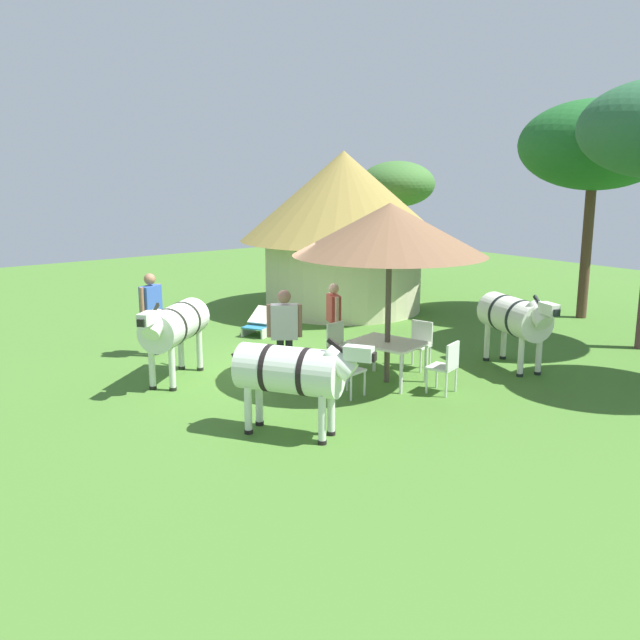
{
  "coord_description": "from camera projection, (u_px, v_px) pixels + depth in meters",
  "views": [
    {
      "loc": [
        10.72,
        -7.47,
        3.77
      ],
      "look_at": [
        0.66,
        0.3,
        1.0
      ],
      "focal_mm": 39.33,
      "sensor_mm": 36.0,
      "label": 1
    }
  ],
  "objects": [
    {
      "name": "patio_dining_table",
      "position": [
        387.0,
        346.0,
        12.46
      ],
      "size": [
        1.43,
        1.22,
        0.74
      ],
      "rotation": [
        0.0,
        0.0,
        0.24
      ],
      "color": "silver",
      "rests_on": "ground_plane"
    },
    {
      "name": "guest_behind_table",
      "position": [
        334.0,
        314.0,
        13.87
      ],
      "size": [
        0.52,
        0.34,
        1.55
      ],
      "rotation": [
        0.0,
        0.0,
        5.88
      ],
      "color": "black",
      "rests_on": "ground_plane"
    },
    {
      "name": "acacia_tree_left_background",
      "position": [
        397.0,
        185.0,
        22.59
      ],
      "size": [
        2.44,
        2.44,
        3.99
      ],
      "color": "brown",
      "rests_on": "ground_plane"
    },
    {
      "name": "acacia_tree_right_background",
      "position": [
        595.0,
        146.0,
        17.09
      ],
      "size": [
        3.66,
        3.66,
        5.41
      ],
      "color": "#503528",
      "rests_on": "ground_plane"
    },
    {
      "name": "shade_umbrella",
      "position": [
        390.0,
        229.0,
        12.02
      ],
      "size": [
        3.38,
        3.38,
        3.18
      ],
      "color": "brown",
      "rests_on": "ground_plane"
    },
    {
      "name": "thatched_hut",
      "position": [
        343.0,
        221.0,
        18.57
      ],
      "size": [
        5.49,
        5.49,
        4.21
      ],
      "rotation": [
        0.0,
        0.0,
        4.65
      ],
      "color": "beige",
      "rests_on": "ground_plane"
    },
    {
      "name": "zebra_by_umbrella",
      "position": [
        515.0,
        317.0,
        13.25
      ],
      "size": [
        2.11,
        1.16,
        1.53
      ],
      "rotation": [
        0.0,
        0.0,
        4.38
      ],
      "color": "silver",
      "rests_on": "ground_plane"
    },
    {
      "name": "zebra_toward_hut",
      "position": [
        293.0,
        371.0,
        9.9
      ],
      "size": [
        1.92,
        1.4,
        1.49
      ],
      "rotation": [
        0.0,
        0.0,
        5.26
      ],
      "color": "silver",
      "rests_on": "ground_plane"
    },
    {
      "name": "ground_plane",
      "position": [
        287.0,
        367.0,
        13.55
      ],
      "size": [
        36.0,
        36.0,
        0.0
      ],
      "primitive_type": "plane",
      "color": "#44722A"
    },
    {
      "name": "guest_beside_umbrella",
      "position": [
        284.0,
        329.0,
        12.11
      ],
      "size": [
        0.45,
        0.51,
        1.72
      ],
      "rotation": [
        0.0,
        0.0,
        0.94
      ],
      "color": "black",
      "rests_on": "ground_plane"
    },
    {
      "name": "patio_chair_west_end",
      "position": [
        346.0,
        367.0,
        11.65
      ],
      "size": [
        0.51,
        0.49,
        0.9
      ],
      "rotation": [
        0.0,
        0.0,
        0.18
      ],
      "color": "silver",
      "rests_on": "ground_plane"
    },
    {
      "name": "striped_lounge_chair",
      "position": [
        259.0,
        324.0,
        16.07
      ],
      "size": [
        0.84,
        0.97,
        0.6
      ],
      "rotation": [
        0.0,
        0.0,
        3.62
      ],
      "color": "teal",
      "rests_on": "ground_plane"
    },
    {
      "name": "standing_watcher",
      "position": [
        151.0,
        307.0,
        14.16
      ],
      "size": [
        0.39,
        0.56,
        1.7
      ],
      "rotation": [
        0.0,
        0.0,
        -1.13
      ],
      "color": "black",
      "rests_on": "ground_plane"
    },
    {
      "name": "patio_chair_east_end",
      "position": [
        339.0,
        343.0,
        13.27
      ],
      "size": [
        0.48,
        0.5,
        0.9
      ],
      "rotation": [
        0.0,
        0.0,
        -1.42
      ],
      "color": "white",
      "rests_on": "ground_plane"
    },
    {
      "name": "patio_chair_near_hut",
      "position": [
        447.0,
        364.0,
        11.84
      ],
      "size": [
        0.53,
        0.54,
        0.9
      ],
      "rotation": [
        0.0,
        0.0,
        -4.42
      ],
      "color": "silver",
      "rests_on": "ground_plane"
    },
    {
      "name": "zebra_nearest_camera",
      "position": [
        174.0,
        326.0,
        12.48
      ],
      "size": [
        1.71,
        1.92,
        1.55
      ],
      "rotation": [
        0.0,
        0.0,
        3.85
      ],
      "color": "silver",
      "rests_on": "ground_plane"
    },
    {
      "name": "patio_chair_near_lawn",
      "position": [
        419.0,
        341.0,
        13.39
      ],
      "size": [
        0.53,
        0.52,
        0.9
      ],
      "rotation": [
        0.0,
        0.0,
        -2.88
      ],
      "color": "silver",
      "rests_on": "ground_plane"
    }
  ]
}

